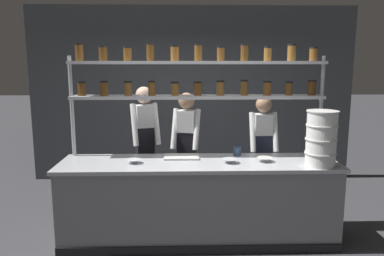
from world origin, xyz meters
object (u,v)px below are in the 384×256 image
cutting_board (181,157)px  prep_bowl_center_back (265,160)px  spice_shelf_unit (198,82)px  prep_bowl_center_front (230,161)px  prep_bowl_near_left (134,161)px  serving_cup_front (237,151)px  chef_left (145,141)px  chef_center (187,146)px  chef_right (262,149)px  container_stack (321,139)px

cutting_board → prep_bowl_center_back: bearing=-11.7°
spice_shelf_unit → prep_bowl_center_front: spice_shelf_unit is taller
prep_bowl_near_left → serving_cup_front: 1.22m
cutting_board → prep_bowl_near_left: prep_bowl_near_left is taller
prep_bowl_center_front → prep_bowl_center_back: 0.40m
chef_left → chef_center: 0.56m
prep_bowl_center_front → prep_bowl_center_back: bearing=6.6°
chef_center → serving_cup_front: chef_center is taller
spice_shelf_unit → cutting_board: size_ratio=7.44×
chef_right → cutting_board: (-1.05, -0.50, 0.03)m
chef_left → serving_cup_front: 1.26m
chef_center → cutting_board: size_ratio=4.08×
spice_shelf_unit → container_stack: bearing=-23.2°
chef_right → prep_bowl_near_left: bearing=-155.7°
chef_right → prep_bowl_near_left: size_ratio=9.83×
chef_left → serving_cup_front: size_ratio=16.31×
chef_left → chef_center: (0.55, -0.08, -0.05)m
container_stack → prep_bowl_center_back: (-0.55, 0.19, -0.27)m
spice_shelf_unit → chef_center: spice_shelf_unit is taller
spice_shelf_unit → serving_cup_front: spice_shelf_unit is taller
spice_shelf_unit → prep_bowl_center_front: bearing=-49.8°
spice_shelf_unit → container_stack: 1.50m
chef_right → prep_bowl_center_front: 0.90m
chef_left → prep_bowl_center_front: chef_left is taller
container_stack → serving_cup_front: bearing=149.6°
spice_shelf_unit → serving_cup_front: (0.47, -0.07, -0.81)m
chef_right → prep_bowl_center_front: bearing=-125.3°
prep_bowl_center_front → prep_bowl_center_back: (0.39, 0.05, 0.00)m
serving_cup_front → chef_left: bearing=154.9°
chef_center → prep_bowl_near_left: chef_center is taller
prep_bowl_center_back → spice_shelf_unit: bearing=154.1°
serving_cup_front → cutting_board: bearing=-172.1°
serving_cup_front → prep_bowl_center_back: bearing=-46.9°
chef_center → prep_bowl_near_left: 0.96m
prep_bowl_near_left → serving_cup_front: (1.18, 0.31, 0.03)m
chef_left → container_stack: 2.21m
spice_shelf_unit → prep_bowl_center_back: (0.73, -0.35, -0.84)m
spice_shelf_unit → prep_bowl_center_front: size_ratio=17.25×
container_stack → cutting_board: bearing=165.3°
chef_left → prep_bowl_center_front: bearing=-58.2°
chef_center → prep_bowl_near_left: bearing=-113.5°
chef_center → serving_cup_front: (0.59, -0.45, 0.04)m
spice_shelf_unit → prep_bowl_center_back: size_ratio=16.84×
chef_right → prep_bowl_center_back: (-0.12, -0.69, 0.04)m
cutting_board → prep_bowl_near_left: size_ratio=2.48×
chef_center → chef_right: size_ratio=1.03×
prep_bowl_center_front → serving_cup_front: (0.13, 0.33, 0.03)m
spice_shelf_unit → prep_bowl_center_front: 0.99m
chef_left → container_stack: bearing=-45.1°
prep_bowl_near_left → prep_bowl_center_back: 1.45m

